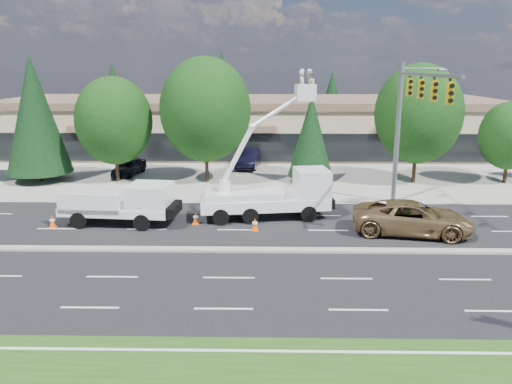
{
  "coord_description": "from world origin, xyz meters",
  "views": [
    {
      "loc": [
        1.52,
        -22.85,
        8.75
      ],
      "look_at": [
        1.05,
        2.26,
        2.4
      ],
      "focal_mm": 35.0,
      "sensor_mm": 36.0,
      "label": 1
    }
  ],
  "objects_px": {
    "bucket_truck": "(277,187)",
    "minivan": "(413,218)",
    "utility_pickup": "(125,208)",
    "signal_mast": "(409,113)"
  },
  "relations": [
    {
      "from": "utility_pickup",
      "to": "bucket_truck",
      "type": "xyz_separation_m",
      "value": [
        8.61,
        1.44,
        0.86
      ]
    },
    {
      "from": "signal_mast",
      "to": "utility_pickup",
      "type": "relative_size",
      "value": 1.6
    },
    {
      "from": "bucket_truck",
      "to": "signal_mast",
      "type": "bearing_deg",
      "value": 2.21
    },
    {
      "from": "signal_mast",
      "to": "bucket_truck",
      "type": "height_order",
      "value": "signal_mast"
    },
    {
      "from": "bucket_truck",
      "to": "minivan",
      "type": "distance_m",
      "value": 7.8
    },
    {
      "from": "bucket_truck",
      "to": "minivan",
      "type": "bearing_deg",
      "value": -29.47
    },
    {
      "from": "utility_pickup",
      "to": "bucket_truck",
      "type": "height_order",
      "value": "bucket_truck"
    },
    {
      "from": "signal_mast",
      "to": "utility_pickup",
      "type": "distance_m",
      "value": 17.43
    },
    {
      "from": "utility_pickup",
      "to": "bucket_truck",
      "type": "bearing_deg",
      "value": 14.6
    },
    {
      "from": "minivan",
      "to": "bucket_truck",
      "type": "bearing_deg",
      "value": 79.22
    }
  ]
}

